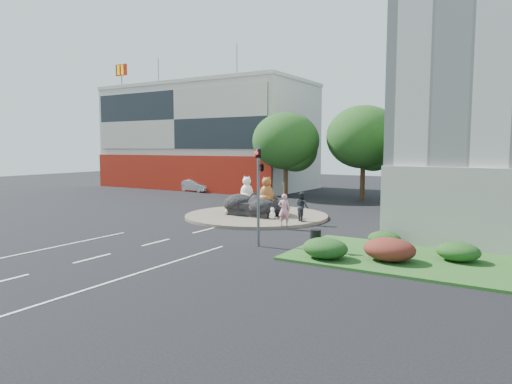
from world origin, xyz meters
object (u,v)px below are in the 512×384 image
cat_tabby (267,190)px  litter_bin (316,237)px  kitten_white (272,213)px  pedestrian_pink (284,210)px  pedestrian_dark (302,206)px  cat_white (247,188)px  parked_car (196,186)px  kitten_calico (228,207)px

cat_tabby → litter_bin: (6.52, -6.38, -1.54)m
kitten_white → litter_bin: kitten_white is taller
cat_tabby → pedestrian_pink: bearing=-68.3°
pedestrian_pink → pedestrian_dark: bearing=-112.0°
cat_tabby → kitten_white: size_ratio=2.35×
cat_tabby → cat_white: bearing=140.1°
cat_white → cat_tabby: (1.97, -0.57, 0.04)m
cat_tabby → pedestrian_dark: size_ratio=0.99×
kitten_white → cat_tabby: bearing=83.0°
parked_car → kitten_white: bearing=-120.5°
cat_tabby → kitten_calico: size_ratio=1.83×
pedestrian_dark → parked_car: 23.48m
parked_car → pedestrian_pink: bearing=-121.2°
kitten_white → pedestrian_dark: size_ratio=0.42×
pedestrian_pink → parked_car: pedestrian_pink is taller
cat_tabby → kitten_white: 1.97m
cat_tabby → litter_bin: 9.25m
kitten_calico → pedestrian_dark: pedestrian_dark is taller
kitten_calico → pedestrian_dark: bearing=8.0°
kitten_white → pedestrian_dark: 2.13m
pedestrian_dark → kitten_calico: bearing=39.5°
pedestrian_dark → parked_car: bearing=4.3°
pedestrian_pink → parked_car: 24.61m
cat_white → pedestrian_dark: 5.21m
cat_white → pedestrian_dark: cat_white is taller
kitten_white → pedestrian_dark: (2.04, 0.26, 0.55)m
pedestrian_dark → pedestrian_pink: bearing=123.9°
kitten_white → parked_car: (-17.37, 13.47, 0.07)m
pedestrian_pink → parked_car: bearing=-56.0°
cat_white → cat_tabby: size_ratio=0.96×
cat_white → cat_tabby: 2.05m
cat_white → kitten_white: size_ratio=2.26×
cat_tabby → parked_car: cat_tabby is taller
cat_white → cat_tabby: cat_tabby is taller
cat_white → kitten_white: 3.59m
kitten_calico → parked_car: parked_car is taller
kitten_calico → litter_bin: kitten_calico is taller
pedestrian_dark → cat_tabby: bearing=26.3°
kitten_white → litter_bin: bearing=-98.4°
pedestrian_pink → parked_car: size_ratio=0.48×
kitten_white → pedestrian_pink: (1.87, -1.87, 0.57)m
pedestrian_dark → parked_car: size_ratio=0.47×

